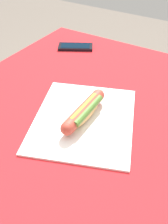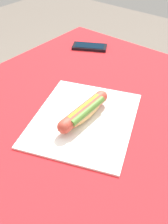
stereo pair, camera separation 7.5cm
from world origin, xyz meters
The scene contains 4 objects.
dining_table centered at (0.00, 0.00, 0.60)m, with size 1.24×0.83×0.73m.
paper_wrapper centered at (-0.07, 0.06, 0.73)m, with size 0.34×0.29×0.01m, color white.
hot_dog centered at (-0.07, 0.06, 0.76)m, with size 0.21×0.05×0.05m.
cell_phone centered at (-0.46, -0.23, 0.73)m, with size 0.13×0.16×0.01m.
Camera 2 is at (0.38, 0.42, 1.23)m, focal length 41.53 mm.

